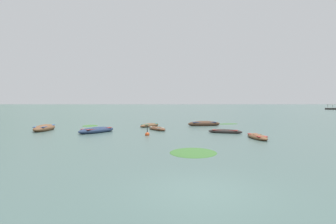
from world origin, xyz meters
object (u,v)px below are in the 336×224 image
object	(u,v)px
rowboat_0	(44,128)
rowboat_1	(157,129)
rowboat_4	(204,124)
rowboat_2	(97,130)
mooring_buoy	(147,134)
rowboat_6	(257,137)
rowboat_5	(225,131)
rowboat_3	(150,125)

from	to	relation	value
rowboat_0	rowboat_1	bearing A→B (deg)	3.99
rowboat_4	rowboat_2	bearing A→B (deg)	-142.19
mooring_buoy	rowboat_2	bearing A→B (deg)	156.33
rowboat_6	rowboat_5	bearing A→B (deg)	113.73
rowboat_1	rowboat_6	world-z (taller)	rowboat_6
rowboat_3	rowboat_5	world-z (taller)	rowboat_3
rowboat_6	rowboat_0	bearing A→B (deg)	163.15
rowboat_0	rowboat_6	bearing A→B (deg)	-16.85
rowboat_2	rowboat_5	xyz separation A→B (m)	(11.64, 0.00, -0.06)
rowboat_3	rowboat_5	size ratio (longest dim) A/B	1.05
rowboat_3	rowboat_1	bearing A→B (deg)	-73.72
rowboat_2	rowboat_0	bearing A→B (deg)	162.17
mooring_buoy	rowboat_1	bearing A→B (deg)	84.38
rowboat_0	rowboat_5	xyz separation A→B (m)	(17.37, -1.84, -0.09)
rowboat_3	rowboat_6	world-z (taller)	rowboat_3
rowboat_1	rowboat_2	size ratio (longest dim) A/B	0.78
rowboat_6	mooring_buoy	distance (m)	8.70
rowboat_2	rowboat_3	distance (m)	7.79
mooring_buoy	rowboat_3	bearing A→B (deg)	94.51
rowboat_6	rowboat_1	bearing A→B (deg)	140.80
rowboat_2	rowboat_6	world-z (taller)	rowboat_2
rowboat_5	rowboat_6	distance (m)	4.31
rowboat_1	rowboat_2	world-z (taller)	rowboat_2
rowboat_2	rowboat_6	size ratio (longest dim) A/B	1.24
rowboat_1	rowboat_3	distance (m)	4.12
rowboat_2	rowboat_1	bearing A→B (deg)	26.15
rowboat_0	rowboat_1	xyz separation A→B (m)	(11.06, 0.77, -0.09)
rowboat_0	rowboat_3	xyz separation A→B (m)	(9.91, 4.73, -0.07)
rowboat_2	rowboat_5	distance (m)	11.64
rowboat_2	rowboat_4	bearing A→B (deg)	37.81
rowboat_3	rowboat_4	bearing A→B (deg)	14.08
rowboat_1	rowboat_5	bearing A→B (deg)	-22.51
rowboat_5	rowboat_6	bearing A→B (deg)	-66.27
rowboat_3	rowboat_4	size ratio (longest dim) A/B	0.81
rowboat_1	rowboat_4	bearing A→B (deg)	46.91
rowboat_0	rowboat_5	size ratio (longest dim) A/B	1.42
rowboat_0	rowboat_1	world-z (taller)	rowboat_0
rowboat_0	mooring_buoy	xyz separation A→B (m)	(10.60, -3.98, -0.13)
rowboat_5	rowboat_2	bearing A→B (deg)	-179.98
rowboat_4	rowboat_6	distance (m)	12.44
rowboat_2	mooring_buoy	size ratio (longest dim) A/B	4.34
mooring_buoy	rowboat_4	bearing A→B (deg)	61.22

